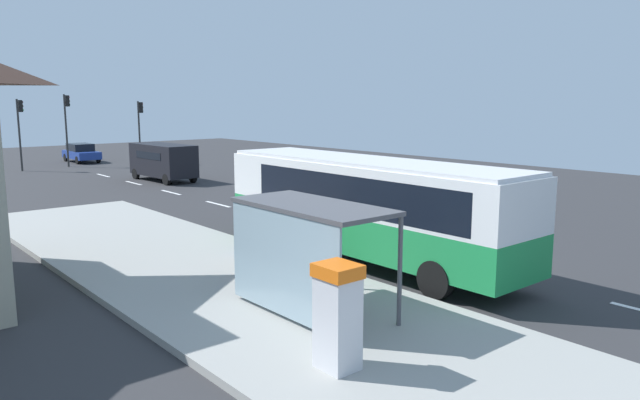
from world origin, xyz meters
The scene contains 21 objects.
ground_plane centered at (0.00, 14.00, -0.02)m, with size 56.00×92.00×0.04m, color #2D2D30.
sidewalk_platform centered at (-6.40, 2.00, 0.09)m, with size 6.20×30.00×0.18m, color #999993.
lane_stripe_seg_1 centered at (0.25, -1.00, 0.01)m, with size 0.16×2.20×0.01m, color silver.
lane_stripe_seg_2 centered at (0.25, 4.00, 0.01)m, with size 0.16×2.20×0.01m, color silver.
lane_stripe_seg_3 centered at (0.25, 9.00, 0.01)m, with size 0.16×2.20×0.01m, color silver.
lane_stripe_seg_4 centered at (0.25, 14.00, 0.01)m, with size 0.16×2.20×0.01m, color silver.
lane_stripe_seg_5 centered at (0.25, 19.00, 0.01)m, with size 0.16×2.20×0.01m, color silver.
lane_stripe_seg_6 centered at (0.25, 24.00, 0.01)m, with size 0.16×2.20×0.01m, color silver.
lane_stripe_seg_7 centered at (0.25, 29.00, 0.01)m, with size 0.16×2.20×0.01m, color silver.
bus centered at (-1.71, 1.85, 1.84)m, with size 2.58×11.02×3.21m.
white_van centered at (2.20, 23.91, 1.34)m, with size 2.25×5.29×2.30m.
sedan_near centered at (2.30, 39.26, 0.79)m, with size 1.87×4.41×1.52m.
ticket_machine centered at (-7.66, -3.53, 1.17)m, with size 0.66×0.76×1.94m.
recycling_bin_red centered at (-4.20, 2.10, 0.66)m, with size 0.52×0.52×0.95m, color red.
recycling_bin_yellow centered at (-4.20, 2.80, 0.66)m, with size 0.52×0.52×0.95m, color yellow.
recycling_bin_orange centered at (-4.20, 3.50, 0.66)m, with size 0.52×0.52×0.95m, color orange.
recycling_bin_blue centered at (-4.20, 4.20, 0.66)m, with size 0.52×0.52×0.95m, color blue.
traffic_light_near_side centered at (5.50, 34.66, 3.31)m, with size 0.49×0.28×4.97m.
traffic_light_far_side centered at (-3.10, 35.46, 3.40)m, with size 0.49×0.28×5.12m.
traffic_light_median centered at (0.39, 36.26, 3.62)m, with size 0.49×0.28×5.49m.
bus_shelter centered at (-6.41, -0.92, 2.10)m, with size 1.80×4.00×2.50m.
Camera 1 is at (-14.48, -11.11, 4.94)m, focal length 33.60 mm.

